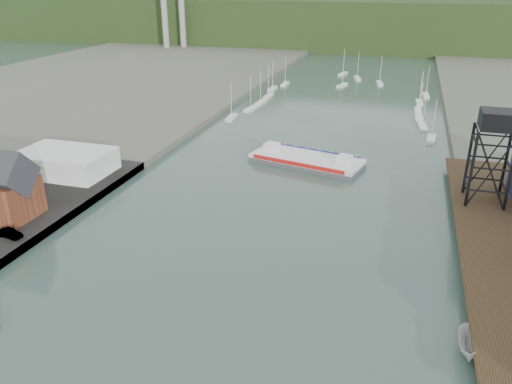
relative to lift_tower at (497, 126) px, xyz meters
The scene contains 8 objects.
east_pier 19.03m from the lift_tower, 81.25° to the right, with size 14.00×70.00×2.45m.
white_shed 80.28m from the lift_tower, behind, with size 18.00×12.00×4.50m, color silver.
lift_tower is the anchor object (origin of this frame).
marina_sailboats 89.04m from the lift_tower, 113.46° to the left, with size 57.71×92.65×0.90m.
distant_hills 246.51m from the lift_tower, 99.10° to the left, with size 500.00×120.00×80.00m.
chain_ferry 40.09m from the lift_tower, 156.28° to the left, with size 25.69×14.83×3.48m.
motorboat 41.83m from the lift_tower, 97.54° to the right, with size 2.16×5.74×2.22m, color silver.
car_west_b 79.05m from the lift_tower, 154.13° to the right, with size 1.46×4.18×1.38m, color #999999.
Camera 1 is at (20.06, -29.20, 38.23)m, focal length 35.00 mm.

